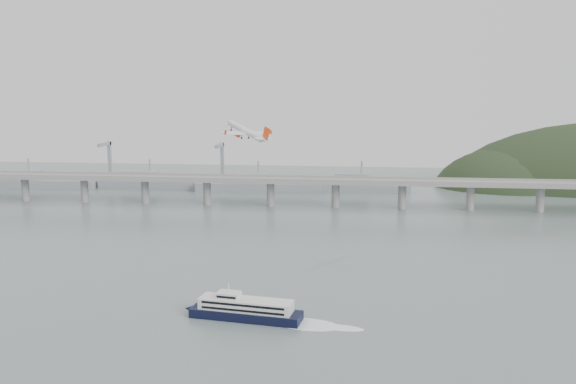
# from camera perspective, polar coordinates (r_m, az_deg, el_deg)

# --- Properties ---
(ground) EXTENTS (900.00, 900.00, 0.00)m
(ground) POSITION_cam_1_polar(r_m,az_deg,el_deg) (275.14, -1.31, -9.34)
(ground) COLOR slate
(ground) RESTS_ON ground
(bridge) EXTENTS (800.00, 22.00, 23.90)m
(bridge) POSITION_cam_1_polar(r_m,az_deg,el_deg) (464.79, 1.88, 0.75)
(bridge) COLOR gray
(bridge) RESTS_ON ground
(distant_fleet) EXTENTS (453.00, 60.90, 40.00)m
(distant_fleet) POSITION_cam_1_polar(r_m,az_deg,el_deg) (562.77, -13.43, 0.87)
(distant_fleet) COLOR gray
(distant_fleet) RESTS_ON ground
(ferry) EXTENTS (72.88, 20.19, 13.78)m
(ferry) POSITION_cam_1_polar(r_m,az_deg,el_deg) (244.56, -3.96, -10.91)
(ferry) COLOR black
(ferry) RESTS_ON ground
(airliner) EXTENTS (31.02, 29.74, 13.61)m
(airliner) POSITION_cam_1_polar(r_m,az_deg,el_deg) (338.99, -3.90, 5.66)
(airliner) COLOR silver
(airliner) RESTS_ON ground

